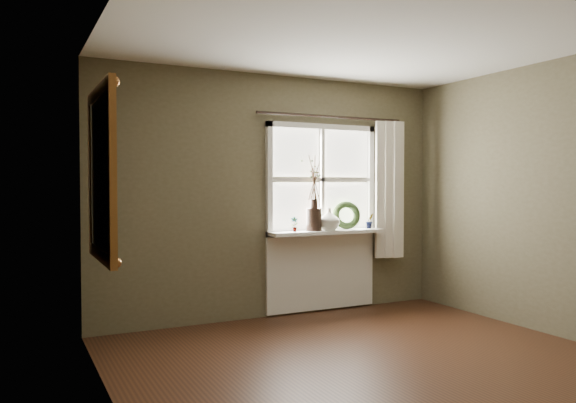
% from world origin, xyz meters
% --- Properties ---
extents(floor, '(4.50, 4.50, 0.00)m').
position_xyz_m(floor, '(0.00, 0.00, 0.00)').
color(floor, '#381E11').
rests_on(floor, ground).
extents(ceiling, '(4.50, 4.50, 0.00)m').
position_xyz_m(ceiling, '(0.00, 0.00, 2.60)').
color(ceiling, silver).
rests_on(ceiling, ground).
extents(wall_back, '(4.00, 0.10, 2.60)m').
position_xyz_m(wall_back, '(0.00, 2.30, 1.30)').
color(wall_back, brown).
rests_on(wall_back, ground).
extents(wall_left, '(0.10, 4.50, 2.60)m').
position_xyz_m(wall_left, '(-2.05, 0.00, 1.30)').
color(wall_left, brown).
rests_on(wall_left, ground).
extents(window_frame, '(1.36, 0.06, 1.24)m').
position_xyz_m(window_frame, '(0.55, 2.23, 1.48)').
color(window_frame, white).
rests_on(window_frame, wall_back).
extents(window_sill, '(1.36, 0.26, 0.04)m').
position_xyz_m(window_sill, '(0.55, 2.12, 0.90)').
color(window_sill, white).
rests_on(window_sill, wall_back).
extents(window_apron, '(1.36, 0.04, 0.88)m').
position_xyz_m(window_apron, '(0.55, 2.23, 0.46)').
color(window_apron, white).
rests_on(window_apron, ground).
extents(dark_jug, '(0.22, 0.22, 0.25)m').
position_xyz_m(dark_jug, '(0.39, 2.12, 1.04)').
color(dark_jug, black).
rests_on(dark_jug, window_sill).
extents(cream_vase, '(0.27, 0.27, 0.24)m').
position_xyz_m(cream_vase, '(0.58, 2.12, 1.04)').
color(cream_vase, beige).
rests_on(cream_vase, window_sill).
extents(wreath, '(0.35, 0.24, 0.33)m').
position_xyz_m(wreath, '(0.83, 2.16, 1.04)').
color(wreath, '#293E1B').
rests_on(wreath, window_sill).
extents(potted_plant_left, '(0.10, 0.08, 0.16)m').
position_xyz_m(potted_plant_left, '(0.15, 2.12, 1.00)').
color(potted_plant_left, '#293E1B').
rests_on(potted_plant_left, window_sill).
extents(potted_plant_right, '(0.10, 0.08, 0.17)m').
position_xyz_m(potted_plant_right, '(1.12, 2.12, 1.01)').
color(potted_plant_right, '#293E1B').
rests_on(potted_plant_right, window_sill).
extents(curtain, '(0.36, 0.12, 1.59)m').
position_xyz_m(curtain, '(1.39, 2.13, 1.37)').
color(curtain, silver).
rests_on(curtain, wall_back).
extents(curtain_rod, '(1.84, 0.03, 0.03)m').
position_xyz_m(curtain_rod, '(0.65, 2.17, 2.18)').
color(curtain_rod, black).
rests_on(curtain_rod, wall_back).
extents(gilt_mirror, '(0.10, 1.11, 1.33)m').
position_xyz_m(gilt_mirror, '(-1.96, 1.23, 1.51)').
color(gilt_mirror, white).
rests_on(gilt_mirror, wall_left).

